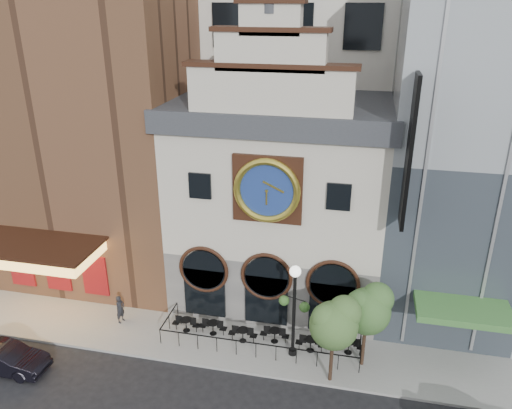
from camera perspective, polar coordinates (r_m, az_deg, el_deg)
The scene contains 16 objects.
ground at distance 26.50m, azimuth -0.61°, elevation -18.94°, with size 120.00×120.00×0.00m, color black.
sidewalk at distance 28.32m, azimuth 0.58°, elevation -15.55°, with size 44.00×5.00×0.15m, color gray.
clock_building at distance 29.59m, azimuth 2.76°, elevation 0.98°, with size 12.60×8.78×18.65m.
theater_building at distance 34.49m, azimuth -18.76°, elevation 13.15°, with size 14.00×15.60×25.00m.
cafe_railing at distance 28.00m, azimuth 0.58°, elevation -14.70°, with size 10.60×2.60×0.90m, color black, non-canonical shape.
bistro_0 at distance 29.06m, azimuth -7.99°, elevation -13.36°, with size 1.58×0.68×0.90m.
bistro_1 at distance 28.66m, azimuth -4.95°, elevation -13.77°, with size 1.58×0.68×0.90m.
bistro_2 at distance 28.06m, azimuth -1.52°, elevation -14.59°, with size 1.58×0.68×0.90m.
bistro_3 at distance 28.03m, azimuth 2.14°, elevation -14.64°, with size 1.58×0.68×0.90m.
bistro_4 at distance 27.57m, azimuth 6.24°, elevation -15.52°, with size 1.58×0.68×0.90m.
bistro_5 at distance 27.72m, azimuth 10.54°, elevation -15.57°, with size 1.58×0.68×0.90m.
car_left at distance 29.24m, azimuth -26.77°, elevation -15.41°, with size 1.53×4.38×1.44m, color black.
pedestrian at distance 30.32m, azimuth -15.26°, elevation -11.45°, with size 0.62×0.41×1.70m, color black.
lamppost at distance 25.63m, azimuth 4.39°, elevation -10.98°, with size 1.64×0.90×5.29m.
tree_left at distance 24.22m, azimuth 9.01°, elevation -13.10°, with size 2.41×2.32×4.63m.
tree_right at distance 25.45m, azimuth 12.69°, elevation -11.43°, with size 2.42×2.33×4.65m.
Camera 1 is at (4.55, -19.32, 17.55)m, focal length 35.00 mm.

